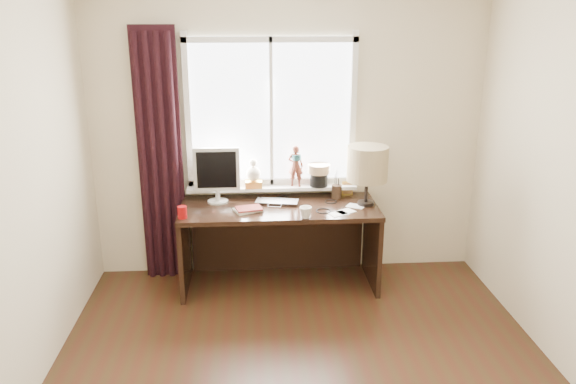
{
  "coord_description": "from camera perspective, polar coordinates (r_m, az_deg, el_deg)",
  "views": [
    {
      "loc": [
        -0.33,
        -2.93,
        2.36
      ],
      "look_at": [
        -0.05,
        1.25,
        1.0
      ],
      "focal_mm": 35.0,
      "sensor_mm": 36.0,
      "label": 1
    }
  ],
  "objects": [
    {
      "name": "wall_back",
      "position": [
        5.05,
        -0.01,
        5.88
      ],
      "size": [
        3.5,
        0.0,
        2.6
      ],
      "primitive_type": "cube",
      "rotation": [
        1.57,
        0.0,
        0.0
      ],
      "color": "beige",
      "rests_on": "ground"
    },
    {
      "name": "curtain",
      "position": [
        5.05,
        -12.87,
        3.28
      ],
      "size": [
        0.38,
        0.09,
        2.25
      ],
      "color": "black",
      "rests_on": "floor"
    },
    {
      "name": "monitor",
      "position": [
        4.89,
        -7.25,
        2.05
      ],
      "size": [
        0.4,
        0.18,
        0.49
      ],
      "color": "beige",
      "rests_on": "desk"
    },
    {
      "name": "window",
      "position": [
        4.99,
        -1.81,
        5.72
      ],
      "size": [
        1.52,
        0.22,
        1.4
      ],
      "color": "white",
      "rests_on": "ground"
    },
    {
      "name": "desk",
      "position": [
        5.01,
        -0.94,
        -3.71
      ],
      "size": [
        1.7,
        0.7,
        0.75
      ],
      "color": "#331D13",
      "rests_on": "floor"
    },
    {
      "name": "desk_cables",
      "position": [
        4.87,
        2.79,
        -1.27
      ],
      "size": [
        0.53,
        0.53,
        0.01
      ],
      "color": "black",
      "rests_on": "desk"
    },
    {
      "name": "loose_papers",
      "position": [
        4.76,
        5.98,
        -1.87
      ],
      "size": [
        0.36,
        0.35,
        0.0
      ],
      "color": "white",
      "rests_on": "desk"
    },
    {
      "name": "red_cup",
      "position": [
        4.63,
        -10.69,
        -2.04
      ],
      "size": [
        0.08,
        0.08,
        0.1
      ],
      "primitive_type": "cylinder",
      "color": "#880708",
      "rests_on": "desk"
    },
    {
      "name": "icon_frame",
      "position": [
        5.14,
        6.06,
        0.39
      ],
      "size": [
        0.1,
        0.02,
        0.13
      ],
      "color": "gold",
      "rests_on": "desk"
    },
    {
      "name": "brush_holder",
      "position": [
        5.05,
        4.96,
        0.06
      ],
      "size": [
        0.09,
        0.09,
        0.25
      ],
      "color": "black",
      "rests_on": "desk"
    },
    {
      "name": "table_lamp",
      "position": [
        4.81,
        8.07,
        2.79
      ],
      "size": [
        0.35,
        0.35,
        0.52
      ],
      "color": "black",
      "rests_on": "desk"
    },
    {
      "name": "laptop",
      "position": [
        4.9,
        -1.08,
        -1.01
      ],
      "size": [
        0.41,
        0.3,
        0.03
      ],
      "primitive_type": "imported",
      "rotation": [
        0.0,
        0.0,
        -0.2
      ],
      "color": "silver",
      "rests_on": "desk"
    },
    {
      "name": "notebook_stack",
      "position": [
        4.73,
        -4.07,
        -1.76
      ],
      "size": [
        0.27,
        0.24,
        0.03
      ],
      "color": "beige",
      "rests_on": "desk"
    },
    {
      "name": "mug",
      "position": [
        4.55,
        1.81,
        -2.04
      ],
      "size": [
        0.12,
        0.12,
        0.1
      ],
      "primitive_type": "imported",
      "rotation": [
        0.0,
        0.0,
        0.3
      ],
      "color": "white",
      "rests_on": "desk"
    }
  ]
}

